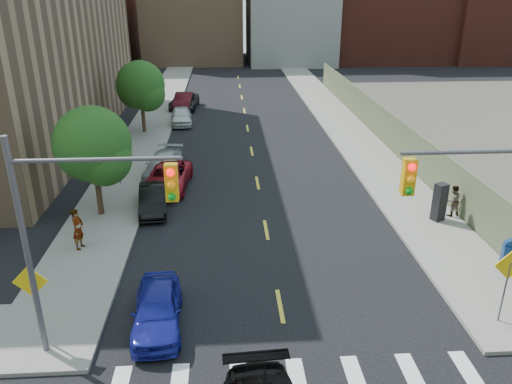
{
  "coord_description": "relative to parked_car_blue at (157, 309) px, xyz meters",
  "views": [
    {
      "loc": [
        -1.82,
        -6.78,
        10.57
      ],
      "look_at": [
        -0.49,
        13.83,
        2.0
      ],
      "focal_mm": 35.0,
      "sensor_mm": 36.0,
      "label": 1
    }
  ],
  "objects": [
    {
      "name": "sidewalk_nw",
      "position": [
        -3.55,
        34.35,
        -0.59
      ],
      "size": [
        3.5,
        73.0,
        0.15
      ],
      "primitive_type": "cube",
      "color": "gray",
      "rests_on": "ground"
    },
    {
      "name": "sidewalk_ne",
      "position": [
        11.95,
        34.35,
        -0.59
      ],
      "size": [
        3.5,
        73.0,
        0.15
      ],
      "primitive_type": "cube",
      "color": "gray",
      "rests_on": "ground"
    },
    {
      "name": "fence_north",
      "position": [
        13.8,
        20.85,
        0.58
      ],
      "size": [
        0.12,
        44.0,
        2.5
      ],
      "primitive_type": "cube",
      "color": "#5F6748",
      "rests_on": "ground"
    },
    {
      "name": "bg_bldg_west",
      "position": [
        -17.8,
        62.85,
        5.33
      ],
      "size": [
        14.0,
        18.0,
        12.0
      ],
      "primitive_type": "cube",
      "color": "#592319",
      "rests_on": "ground"
    },
    {
      "name": "bg_bldg_midwest",
      "position": [
        -1.8,
        64.85,
        6.83
      ],
      "size": [
        14.0,
        16.0,
        15.0
      ],
      "primitive_type": "cube",
      "color": "#8C6B4C",
      "rests_on": "ground"
    },
    {
      "name": "bg_bldg_center",
      "position": [
        12.2,
        62.85,
        4.33
      ],
      "size": [
        12.0,
        16.0,
        10.0
      ],
      "primitive_type": "cube",
      "color": "gray",
      "rests_on": "ground"
    },
    {
      "name": "bg_bldg_east",
      "position": [
        26.2,
        64.85,
        7.33
      ],
      "size": [
        18.0,
        18.0,
        16.0
      ],
      "primitive_type": "cube",
      "color": "#592319",
      "rests_on": "ground"
    },
    {
      "name": "signal_nw",
      "position": [
        -1.78,
        -1.15,
        3.86
      ],
      "size": [
        4.59,
        0.3,
        7.0
      ],
      "color": "#59595E",
      "rests_on": "ground"
    },
    {
      "name": "signal_ne",
      "position": [
        10.18,
        -1.15,
        3.86
      ],
      "size": [
        4.59,
        0.3,
        7.0
      ],
      "color": "#59595E",
      "rests_on": "ground"
    },
    {
      "name": "warn_sign_nw",
      "position": [
        -3.6,
        -0.65,
        1.33
      ],
      "size": [
        1.06,
        0.06,
        2.83
      ],
      "color": "#59595E",
      "rests_on": "ground"
    },
    {
      "name": "warn_sign_ne",
      "position": [
        11.4,
        -0.65,
        1.33
      ],
      "size": [
        1.06,
        0.06,
        2.83
      ],
      "color": "#59595E",
      "rests_on": "ground"
    },
    {
      "name": "warn_sign_midwest",
      "position": [
        -3.6,
        12.85,
        1.33
      ],
      "size": [
        1.06,
        0.06,
        2.83
      ],
      "color": "#59595E",
      "rests_on": "ground"
    },
    {
      "name": "tree_west_near",
      "position": [
        -3.8,
        8.9,
        2.81
      ],
      "size": [
        3.66,
        3.64,
        5.52
      ],
      "color": "#332114",
      "rests_on": "ground"
    },
    {
      "name": "tree_west_far",
      "position": [
        -3.8,
        23.9,
        2.81
      ],
      "size": [
        3.66,
        3.64,
        5.52
      ],
      "color": "#332114",
      "rests_on": "ground"
    },
    {
      "name": "parked_car_blue",
      "position": [
        0.0,
        0.0,
        0.0
      ],
      "size": [
        1.82,
        4.01,
        1.34
      ],
      "primitive_type": "imported",
      "rotation": [
        0.0,
        0.0,
        0.06
      ],
      "color": "navy",
      "rests_on": "ground"
    },
    {
      "name": "parked_car_black",
      "position": [
        -1.3,
        9.4,
        -0.04
      ],
      "size": [
        1.73,
        3.96,
        1.27
      ],
      "primitive_type": "imported",
      "rotation": [
        0.0,
        0.0,
        0.1
      ],
      "color": "black",
      "rests_on": "ground"
    },
    {
      "name": "parked_car_red",
      "position": [
        -0.85,
        12.31,
        0.0
      ],
      "size": [
        2.64,
        4.99,
        1.34
      ],
      "primitive_type": "imported",
      "rotation": [
        0.0,
        0.0,
        -0.09
      ],
      "color": "maroon",
      "rests_on": "ground"
    },
    {
      "name": "parked_car_silver",
      "position": [
        -1.3,
        14.42,
        0.0
      ],
      "size": [
        2.35,
        4.81,
        1.35
      ],
      "primitive_type": "imported",
      "rotation": [
        0.0,
        0.0,
        -0.1
      ],
      "color": "#979B9E",
      "rests_on": "ground"
    },
    {
      "name": "parked_car_white",
      "position": [
        -1.14,
        26.45,
        0.03
      ],
      "size": [
        1.98,
        4.22,
        1.4
      ],
      "primitive_type": "imported",
      "rotation": [
        0.0,
        0.0,
        0.08
      ],
      "color": "silver",
      "rests_on": "ground"
    },
    {
      "name": "parked_car_maroon",
      "position": [
        -1.3,
        31.74,
        0.07
      ],
      "size": [
        1.83,
        4.56,
        1.47
      ],
      "primitive_type": "imported",
      "rotation": [
        0.0,
        0.0,
        -0.06
      ],
      "color": "#400C13",
      "rests_on": "ground"
    },
    {
      "name": "parked_car_grey",
      "position": [
        -1.3,
        32.03,
        0.02
      ],
      "size": [
        2.7,
        5.15,
        1.38
      ],
      "primitive_type": "imported",
      "rotation": [
        0.0,
        0.0,
        -0.08
      ],
      "color": "black",
      "rests_on": "ground"
    },
    {
      "name": "mailbox",
      "position": [
        13.4,
        2.49,
        0.13
      ],
      "size": [
        0.64,
        0.55,
        1.33
      ],
      "rotation": [
        0.0,
        0.0,
        -0.28
      ],
      "color": "navy",
      "rests_on": "sidewalk_ne"
    },
    {
      "name": "payphone",
      "position": [
        12.47,
        7.1,
        0.41
      ],
      "size": [
        0.69,
        0.64,
        1.85
      ],
      "primitive_type": "cube",
      "rotation": [
        0.0,
        0.0,
        0.43
      ],
      "color": "black",
      "rests_on": "sidewalk_ne"
    },
    {
      "name": "pedestrian_west",
      "position": [
        -3.92,
        5.37,
        0.39
      ],
      "size": [
        0.57,
        0.74,
        1.82
      ],
      "primitive_type": "imported",
      "rotation": [
        0.0,
        0.0,
        1.35
      ],
      "color": "gray",
      "rests_on": "sidewalk_nw"
    },
    {
      "name": "pedestrian_east",
      "position": [
        13.33,
        7.54,
        0.26
      ],
      "size": [
        0.85,
        0.72,
        1.56
      ],
      "primitive_type": "imported",
      "rotation": [
        0.0,
        0.0,
        3.32
      ],
      "color": "gray",
      "rests_on": "sidewalk_ne"
    }
  ]
}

